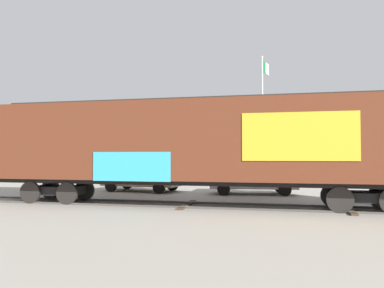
% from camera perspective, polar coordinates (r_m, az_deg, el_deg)
% --- Properties ---
extents(ground_plane, '(260.00, 260.00, 0.00)m').
position_cam_1_polar(ground_plane, '(14.56, 0.47, -9.75)').
color(ground_plane, gray).
extents(track, '(60.02, 3.66, 0.08)m').
position_cam_1_polar(track, '(14.39, 4.50, -9.68)').
color(track, '#4C4742').
rests_on(track, ground_plane).
extents(freight_car, '(17.68, 3.14, 4.34)m').
position_cam_1_polar(freight_car, '(14.42, 0.68, 0.16)').
color(freight_car, '#5B2B19').
rests_on(freight_car, ground_plane).
extents(flagpole, '(0.50, 1.47, 8.72)m').
position_cam_1_polar(flagpole, '(25.08, 11.23, 6.27)').
color(flagpole, silver).
rests_on(flagpole, ground_plane).
extents(hillside, '(131.46, 41.30, 15.42)m').
position_cam_1_polar(hillside, '(92.75, 11.42, 0.28)').
color(hillside, silver).
rests_on(hillside, ground_plane).
extents(parked_car_tan, '(4.52, 2.40, 1.54)m').
position_cam_1_polar(parked_car_tan, '(20.56, -8.02, -5.16)').
color(parked_car_tan, '#9E8966').
rests_on(parked_car_tan, ground_plane).
extents(parked_car_silver, '(4.59, 2.33, 1.62)m').
position_cam_1_polar(parked_car_silver, '(19.10, 9.33, -5.41)').
color(parked_car_silver, '#B7BABF').
rests_on(parked_car_silver, ground_plane).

